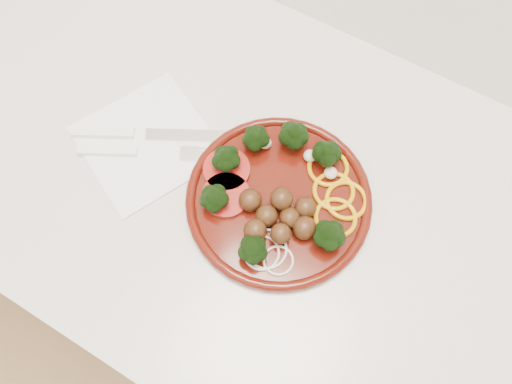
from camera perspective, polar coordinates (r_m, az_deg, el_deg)
The scene contains 5 objects.
counter at distance 1.17m, azimuth -8.21°, elevation -3.47°, with size 2.40×0.60×0.90m.
plate at distance 0.67m, azimuth 2.53°, elevation -0.56°, with size 0.25×0.25×0.05m.
napkin at distance 0.74m, azimuth -12.34°, elevation 5.60°, with size 0.17×0.17×0.00m, color white.
knife at distance 0.75m, azimuth -14.25°, elevation 6.54°, with size 0.21×0.13×0.01m.
fork at distance 0.74m, azimuth -14.81°, elevation 4.52°, with size 0.18×0.11×0.01m.
Camera 1 is at (0.34, 1.46, 1.54)m, focal length 35.00 mm.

